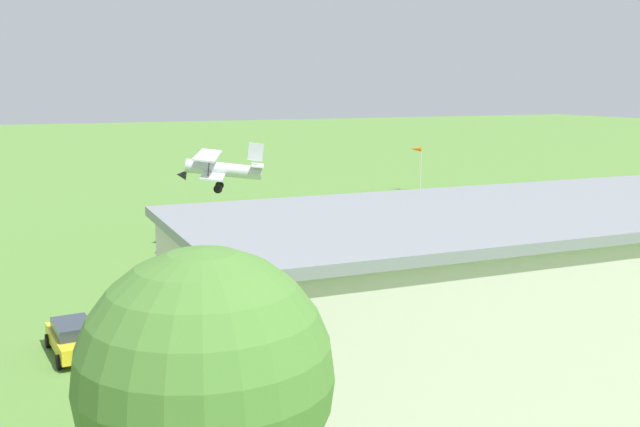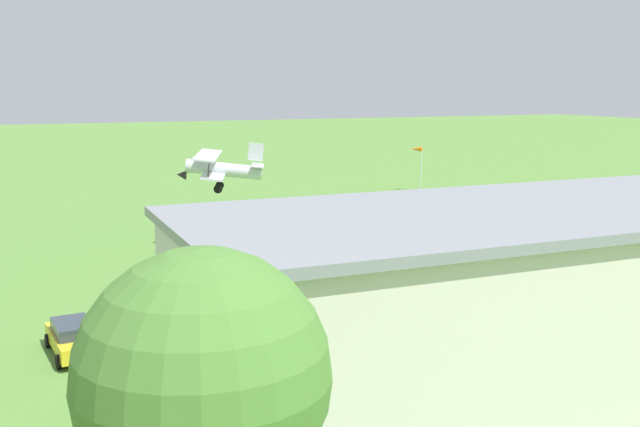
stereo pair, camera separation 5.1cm
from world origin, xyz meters
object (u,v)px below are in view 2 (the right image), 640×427
biplane (219,168)px  car_yellow (73,337)px  tree_by_windsock (203,383)px  windsock (417,152)px  hangar (619,284)px

biplane → car_yellow: (12.23, 18.73, -5.24)m
tree_by_windsock → biplane: bearing=-106.2°
tree_by_windsock → windsock: 73.25m
biplane → car_yellow: 22.97m
biplane → tree_by_windsock: size_ratio=0.95×
biplane → car_yellow: biplane is taller
car_yellow → biplane: bearing=-123.2°
tree_by_windsock → windsock: bearing=-123.9°
biplane → windsock: 35.31m
biplane → hangar: bearing=106.5°
hangar → tree_by_windsock: (20.62, 10.96, 3.39)m
car_yellow → windsock: windsock is taller
car_yellow → tree_by_windsock: 22.87m
hangar → biplane: size_ratio=4.20×
car_yellow → tree_by_windsock: bearing=91.2°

